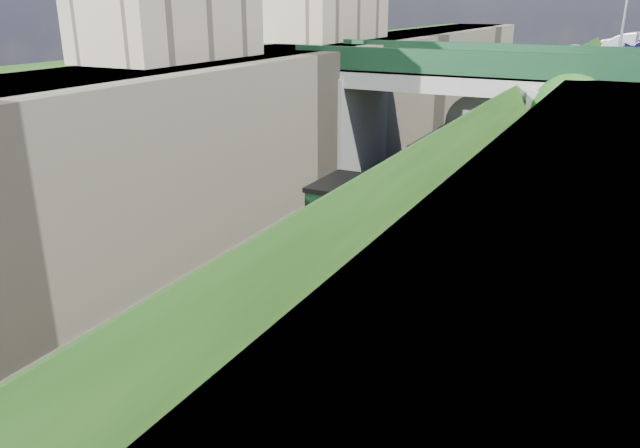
# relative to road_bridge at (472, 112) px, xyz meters

# --- Properties ---
(trackbed) EXTENTS (10.00, 90.00, 0.20)m
(trackbed) POSITION_rel_road_bridge_xyz_m (-0.94, -4.00, -3.98)
(trackbed) COLOR #473F38
(trackbed) RESTS_ON ground
(retaining_wall) EXTENTS (1.00, 90.00, 7.00)m
(retaining_wall) POSITION_rel_road_bridge_xyz_m (-6.44, -4.00, -0.58)
(retaining_wall) COLOR #756B56
(retaining_wall) RESTS_ON ground
(street_plateau_left) EXTENTS (6.00, 90.00, 7.00)m
(street_plateau_left) POSITION_rel_road_bridge_xyz_m (-9.94, -4.00, -0.58)
(street_plateau_left) COLOR #262628
(street_plateau_left) RESTS_ON ground
(embankment_slope) EXTENTS (4.84, 90.00, 6.47)m
(embankment_slope) POSITION_rel_road_bridge_xyz_m (4.14, -5.96, -1.17)
(embankment_slope) COLOR #1E4714
(embankment_slope) RESTS_ON ground
(track_left) EXTENTS (2.50, 90.00, 0.20)m
(track_left) POSITION_rel_road_bridge_xyz_m (-2.94, -4.00, -3.83)
(track_left) COLOR black
(track_left) RESTS_ON trackbed
(track_right) EXTENTS (2.50, 90.00, 0.20)m
(track_right) POSITION_rel_road_bridge_xyz_m (0.26, -4.00, -3.83)
(track_right) COLOR black
(track_right) RESTS_ON trackbed
(road_bridge) EXTENTS (16.00, 6.40, 7.25)m
(road_bridge) POSITION_rel_road_bridge_xyz_m (0.00, 0.00, 0.00)
(road_bridge) COLOR gray
(road_bridge) RESTS_ON ground
(building_near) EXTENTS (4.00, 8.00, 4.00)m
(building_near) POSITION_rel_road_bridge_xyz_m (-10.44, -10.00, 4.92)
(building_near) COLOR gray
(building_near) RESTS_ON street_plateau_left
(tree) EXTENTS (3.60, 3.80, 6.60)m
(tree) POSITION_rel_road_bridge_xyz_m (4.97, -2.22, 0.57)
(tree) COLOR black
(tree) RESTS_ON ground
(locomotive) EXTENTS (3.10, 10.23, 3.83)m
(locomotive) POSITION_rel_road_bridge_xyz_m (0.26, -17.38, -2.18)
(locomotive) COLOR black
(locomotive) RESTS_ON trackbed
(tender) EXTENTS (2.70, 6.00, 3.05)m
(tender) POSITION_rel_road_bridge_xyz_m (0.26, -10.02, -2.46)
(tender) COLOR black
(tender) RESTS_ON trackbed
(coach_front) EXTENTS (2.90, 18.00, 3.70)m
(coach_front) POSITION_rel_road_bridge_xyz_m (0.26, 2.58, -2.03)
(coach_front) COLOR black
(coach_front) RESTS_ON trackbed
(coach_middle) EXTENTS (2.90, 18.00, 3.70)m
(coach_middle) POSITION_rel_road_bridge_xyz_m (0.26, 21.38, -2.03)
(coach_middle) COLOR black
(coach_middle) RESTS_ON trackbed
(coach_rear) EXTENTS (2.90, 18.00, 3.70)m
(coach_rear) POSITION_rel_road_bridge_xyz_m (0.26, 40.18, -2.03)
(coach_rear) COLOR black
(coach_rear) RESTS_ON trackbed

